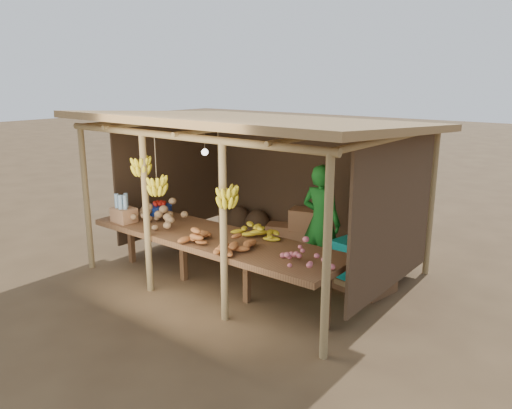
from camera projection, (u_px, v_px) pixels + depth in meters
The scene contains 13 objects.
ground at pixel (256, 270), 7.71m from camera, with size 60.00×60.00×0.00m, color brown.
stall_structure at pixel (255, 147), 7.22m from camera, with size 4.70×3.50×2.43m.
counter at pixel (213, 240), 6.81m from camera, with size 3.90×1.05×0.80m.
potato_heap at pixel (156, 211), 7.33m from camera, with size 1.09×0.66×0.37m, color #9A774F, non-canonical shape.
sweet_potato_heap at pixel (216, 233), 6.32m from camera, with size 0.91×0.55×0.36m, color #9D5828, non-canonical shape.
onion_heap at pixel (301, 253), 5.61m from camera, with size 0.69×0.41×0.35m, color #C05D66, non-canonical shape.
banana_pile at pixel (254, 225), 6.67m from camera, with size 0.60×0.36×0.35m, color yellow, non-canonical shape.
tomato_basin at pixel (160, 209), 7.88m from camera, with size 0.38×0.38×0.20m.
bottle_box at pixel (124, 211), 7.41m from camera, with size 0.35×0.28×0.43m.
vendor at pixel (321, 222), 7.25m from camera, with size 0.62×0.41×1.70m, color #186D20.
tarp_crate at pixel (365, 264), 6.91m from camera, with size 0.87×0.79×0.92m.
carton_stack at pixel (296, 231), 8.59m from camera, with size 1.05×0.49×0.73m.
burlap_sacks at pixel (248, 222), 9.24m from camera, with size 0.94×0.49×0.66m.
Camera 1 is at (4.48, -5.66, 2.89)m, focal length 35.00 mm.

